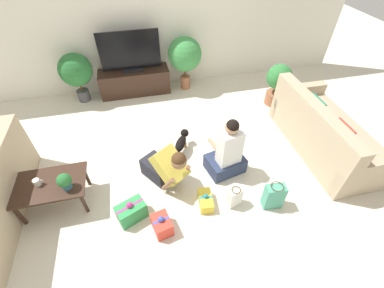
% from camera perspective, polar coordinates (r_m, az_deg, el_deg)
% --- Properties ---
extents(ground_plane, '(16.00, 16.00, 0.00)m').
position_cam_1_polar(ground_plane, '(3.87, -4.04, -6.17)').
color(ground_plane, beige).
extents(wall_back, '(8.40, 0.06, 2.60)m').
position_cam_1_polar(wall_back, '(5.38, -10.30, 25.21)').
color(wall_back, white).
rests_on(wall_back, ground_plane).
extents(sofa_right, '(0.90, 1.97, 0.86)m').
position_cam_1_polar(sofa_right, '(4.51, 27.22, 2.18)').
color(sofa_right, tan).
rests_on(sofa_right, ground_plane).
extents(coffee_table, '(0.87, 0.57, 0.41)m').
position_cam_1_polar(coffee_table, '(3.70, -29.00, -8.16)').
color(coffee_table, '#382319').
rests_on(coffee_table, ground_plane).
extents(tv_console, '(1.38, 0.44, 0.50)m').
position_cam_1_polar(tv_console, '(5.53, -12.54, 13.38)').
color(tv_console, '#382319').
rests_on(tv_console, ground_plane).
extents(tv, '(1.13, 0.20, 0.77)m').
position_cam_1_polar(tv, '(5.26, -13.56, 18.96)').
color(tv, black).
rests_on(tv, tv_console).
extents(potted_plant_back_left, '(0.61, 0.61, 0.96)m').
position_cam_1_polar(potted_plant_back_left, '(5.42, -24.42, 14.51)').
color(potted_plant_back_left, '#4C4C51').
rests_on(potted_plant_back_left, ground_plane).
extents(potted_plant_corner_right, '(0.47, 0.47, 0.81)m').
position_cam_1_polar(potted_plant_corner_right, '(5.21, 18.59, 12.97)').
color(potted_plant_corner_right, '#A36042').
rests_on(potted_plant_corner_right, ground_plane).
extents(potted_plant_back_right, '(0.66, 0.66, 1.08)m').
position_cam_1_polar(potted_plant_back_right, '(5.36, -1.61, 19.12)').
color(potted_plant_back_right, '#A36042').
rests_on(potted_plant_back_right, ground_plane).
extents(person_kneeling, '(0.67, 0.78, 0.76)m').
position_cam_1_polar(person_kneeling, '(3.49, -5.85, -5.06)').
color(person_kneeling, '#23232D').
rests_on(person_kneeling, ground_plane).
extents(person_sitting, '(0.59, 0.55, 0.97)m').
position_cam_1_polar(person_sitting, '(3.66, 7.83, -2.19)').
color(person_sitting, '#283351').
rests_on(person_sitting, ground_plane).
extents(dog, '(0.32, 0.49, 0.28)m').
position_cam_1_polar(dog, '(4.05, -2.33, 0.56)').
color(dog, black).
rests_on(dog, ground_plane).
extents(gift_box_a, '(0.20, 0.33, 0.21)m').
position_cam_1_polar(gift_box_a, '(3.46, 3.03, -12.43)').
color(gift_box_a, yellow).
rests_on(gift_box_a, ground_plane).
extents(gift_box_b, '(0.26, 0.31, 0.27)m').
position_cam_1_polar(gift_box_b, '(3.26, -6.70, -17.39)').
color(gift_box_b, red).
rests_on(gift_box_b, ground_plane).
extents(gift_box_c, '(0.41, 0.34, 0.31)m').
position_cam_1_polar(gift_box_c, '(3.40, -13.31, -14.41)').
color(gift_box_c, '#2D934C').
rests_on(gift_box_c, ground_plane).
extents(gift_bag_a, '(0.20, 0.15, 0.32)m').
position_cam_1_polar(gift_bag_a, '(3.44, 9.47, -11.60)').
color(gift_bag_a, white).
rests_on(gift_bag_a, ground_plane).
extents(gift_bag_b, '(0.26, 0.17, 0.40)m').
position_cam_1_polar(gift_bag_b, '(3.52, 17.69, -10.99)').
color(gift_bag_b, '#4CA384').
rests_on(gift_bag_b, ground_plane).
extents(mug, '(0.12, 0.08, 0.09)m').
position_cam_1_polar(mug, '(3.68, -31.16, -7.30)').
color(mug, silver).
rests_on(mug, coffee_table).
extents(tabletop_plant, '(0.17, 0.17, 0.22)m').
position_cam_1_polar(tabletop_plant, '(3.42, -26.48, -7.40)').
color(tabletop_plant, '#336B84').
rests_on(tabletop_plant, coffee_table).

